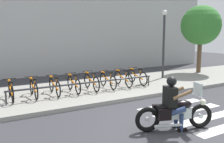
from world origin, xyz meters
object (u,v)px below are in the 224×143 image
at_px(rider, 173,99).
at_px(street_lamp, 164,38).
at_px(bicycle_0, 11,91).
at_px(motorcycle, 175,113).
at_px(bicycle_7, 137,77).
at_px(bicycle_1, 34,88).
at_px(bicycle_5, 108,80).
at_px(bicycle_3, 74,84).
at_px(tree_near_rack, 201,26).
at_px(bicycle_4, 91,82).
at_px(bicycle_2, 55,86).
at_px(bike_rack, 88,83).
at_px(bicycle_6, 123,78).

bearing_deg(rider, street_lamp, 49.87).
height_order(rider, bicycle_0, rider).
height_order(motorcycle, bicycle_7, motorcycle).
distance_m(bicycle_1, bicycle_5, 3.25).
bearing_deg(bicycle_3, bicycle_7, -0.01).
bearing_deg(tree_near_rack, bicycle_0, -174.59).
bearing_deg(bicycle_4, bicycle_2, 179.96).
relative_size(bicycle_0, street_lamp, 0.43).
bearing_deg(bicycle_3, bike_rack, -53.78).
height_order(bicycle_1, bicycle_2, bicycle_1).
height_order(rider, bicycle_2, rider).
xyz_separation_m(motorcycle, bicycle_6, (1.53, 4.86, 0.03)).
xyz_separation_m(rider, bicycle_0, (-3.28, 4.83, -0.35)).
relative_size(bicycle_6, tree_near_rack, 0.39).
distance_m(rider, bicycle_0, 5.85).
xyz_separation_m(motorcycle, rider, (-0.07, 0.03, 0.37)).
xyz_separation_m(bicycle_1, bicycle_6, (4.06, 0.00, 0.01)).
bearing_deg(bicycle_5, bicycle_1, -179.99).
xyz_separation_m(bicycle_0, bicycle_6, (4.87, -0.00, 0.01)).
xyz_separation_m(bicycle_4, tree_near_rack, (8.01, 1.07, 2.55)).
bearing_deg(bicycle_6, tree_near_rack, 9.48).
distance_m(bicycle_2, bicycle_5, 2.44).
height_order(bicycle_7, bike_rack, bicycle_7).
height_order(rider, bicycle_1, rider).
height_order(bicycle_4, bicycle_7, bicycle_4).
relative_size(bicycle_2, bicycle_5, 1.02).
distance_m(bicycle_4, bicycle_7, 2.44).
xyz_separation_m(rider, bicycle_7, (2.41, 4.83, -0.33)).
bearing_deg(bicycle_1, tree_near_rack, 5.83).
height_order(bicycle_2, bicycle_4, bicycle_4).
relative_size(motorcycle, bicycle_1, 1.31).
distance_m(bicycle_0, bicycle_3, 2.44).
bearing_deg(bike_rack, bicycle_1, 164.73).
xyz_separation_m(bicycle_0, bicycle_3, (2.44, -0.00, 0.01)).
bearing_deg(bicycle_3, bicycle_5, 0.02).
relative_size(motorcycle, bike_rack, 0.33).
xyz_separation_m(motorcycle, bike_rack, (-0.51, 4.30, 0.11)).
bearing_deg(street_lamp, bicycle_2, -173.95).
bearing_deg(street_lamp, bike_rack, -166.46).
relative_size(bicycle_2, bicycle_4, 1.00).
distance_m(bicycle_1, bicycle_3, 1.62).
distance_m(rider, tree_near_rack, 10.17).
distance_m(rider, street_lamp, 7.34).
xyz_separation_m(rider, bike_rack, (-0.43, 4.28, -0.26)).
relative_size(bicycle_5, street_lamp, 0.43).
height_order(motorcycle, tree_near_rack, tree_near_rack).
bearing_deg(bicycle_2, bicycle_7, -0.01).
xyz_separation_m(bicycle_0, bicycle_2, (1.62, -0.00, 0.00)).
relative_size(rider, bicycle_2, 0.87).
distance_m(rider, bicycle_2, 5.12).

